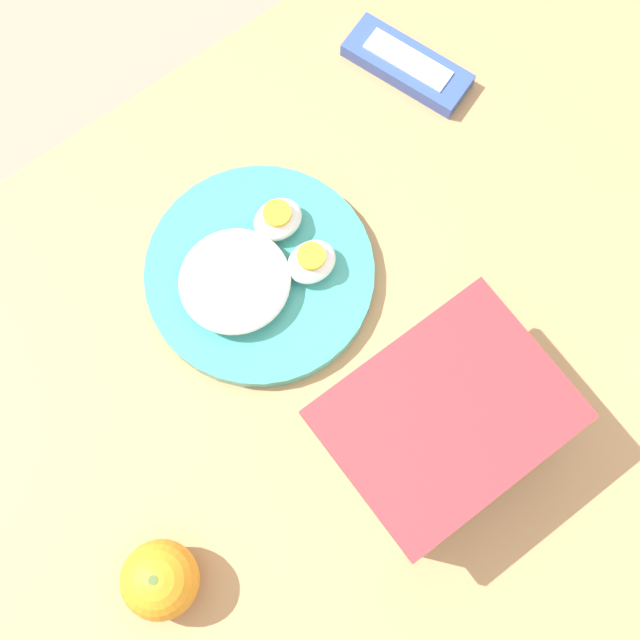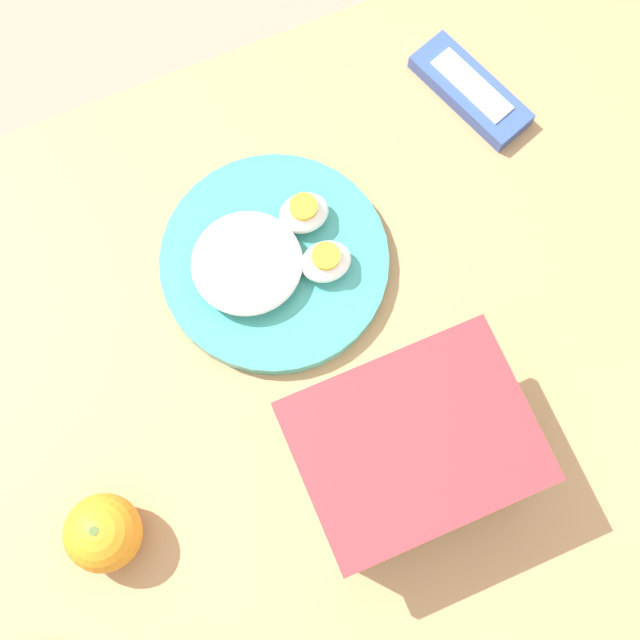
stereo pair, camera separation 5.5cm
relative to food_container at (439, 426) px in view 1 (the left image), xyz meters
name	(u,v)px [view 1 (the left image)]	position (x,y,z in m)	size (l,w,h in m)	color
ground_plane	(329,468)	(0.04, -0.10, -0.80)	(10.00, 10.00, 0.00)	gray
table	(335,394)	(0.04, -0.10, -0.13)	(1.06, 0.73, 0.76)	#AD7F51
food_container	(439,426)	(0.00, 0.00, 0.00)	(0.19, 0.15, 0.11)	white
orange_fruit	(160,580)	(0.27, -0.04, -0.01)	(0.07, 0.07, 0.07)	orange
rice_plate	(255,274)	(0.04, -0.22, -0.03)	(0.22, 0.22, 0.05)	teal
candy_bar	(407,65)	(-0.22, -0.31, -0.04)	(0.09, 0.14, 0.02)	#334C9E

